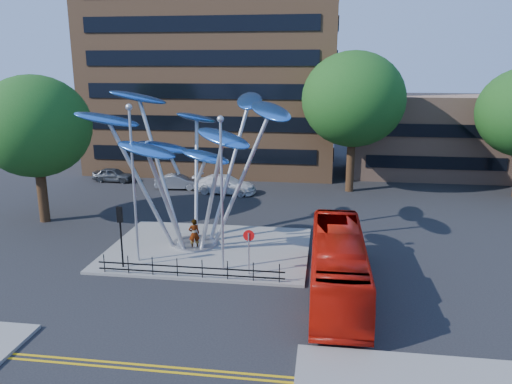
# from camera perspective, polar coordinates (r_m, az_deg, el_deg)

# --- Properties ---
(ground) EXTENTS (120.00, 120.00, 0.00)m
(ground) POSITION_cam_1_polar(r_m,az_deg,el_deg) (25.04, -6.35, -11.64)
(ground) COLOR black
(ground) RESTS_ON ground
(traffic_island) EXTENTS (12.00, 9.00, 0.15)m
(traffic_island) POSITION_cam_1_polar(r_m,az_deg,el_deg) (30.58, -5.40, -6.50)
(traffic_island) COLOR slate
(traffic_island) RESTS_ON ground
(double_yellow_near) EXTENTS (40.00, 0.12, 0.01)m
(double_yellow_near) POSITION_cam_1_polar(r_m,az_deg,el_deg) (20.05, -10.81, -19.00)
(double_yellow_near) COLOR gold
(double_yellow_near) RESTS_ON ground
(double_yellow_far) EXTENTS (40.00, 0.12, 0.01)m
(double_yellow_far) POSITION_cam_1_polar(r_m,az_deg,el_deg) (19.82, -11.10, -19.46)
(double_yellow_far) COLOR gold
(double_yellow_far) RESTS_ON ground
(brick_tower) EXTENTS (25.00, 15.00, 30.00)m
(brick_tower) POSITION_cam_1_polar(r_m,az_deg,el_deg) (55.18, -4.56, 18.58)
(brick_tower) COLOR brown
(brick_tower) RESTS_ON ground
(low_building_near) EXTENTS (15.00, 8.00, 8.00)m
(low_building_near) POSITION_cam_1_polar(r_m,az_deg,el_deg) (53.20, 19.14, 6.11)
(low_building_near) COLOR #A0765E
(low_building_near) RESTS_ON ground
(tree_right) EXTENTS (8.80, 8.80, 12.11)m
(tree_right) POSITION_cam_1_polar(r_m,az_deg,el_deg) (43.90, 11.08, 10.34)
(tree_right) COLOR black
(tree_right) RESTS_ON ground
(tree_left) EXTENTS (7.60, 7.60, 10.32)m
(tree_left) POSITION_cam_1_polar(r_m,az_deg,el_deg) (37.66, -23.94, 6.84)
(tree_left) COLOR black
(tree_left) RESTS_ON ground
(leaf_sculpture) EXTENTS (12.72, 9.54, 9.51)m
(leaf_sculpture) POSITION_cam_1_polar(r_m,az_deg,el_deg) (29.79, -7.42, 6.41)
(leaf_sculpture) COLOR #9EA0A5
(leaf_sculpture) RESTS_ON traffic_island
(street_lamp_left) EXTENTS (0.36, 0.36, 8.80)m
(street_lamp_left) POSITION_cam_1_polar(r_m,az_deg,el_deg) (27.85, -13.88, 2.38)
(street_lamp_left) COLOR #9EA0A5
(street_lamp_left) RESTS_ON traffic_island
(street_lamp_right) EXTENTS (0.36, 0.36, 8.30)m
(street_lamp_right) POSITION_cam_1_polar(r_m,az_deg,el_deg) (25.99, -3.96, 1.34)
(street_lamp_right) COLOR #9EA0A5
(street_lamp_right) RESTS_ON traffic_island
(traffic_light_island) EXTENTS (0.28, 0.18, 3.42)m
(traffic_light_island) POSITION_cam_1_polar(r_m,az_deg,el_deg) (27.84, -15.26, -3.56)
(traffic_light_island) COLOR black
(traffic_light_island) RESTS_ON traffic_island
(no_entry_sign_island) EXTENTS (0.60, 0.10, 2.45)m
(no_entry_sign_island) POSITION_cam_1_polar(r_m,az_deg,el_deg) (26.21, -0.83, -6.00)
(no_entry_sign_island) COLOR #9EA0A5
(no_entry_sign_island) RESTS_ON traffic_island
(pedestrian_railing_front) EXTENTS (10.00, 0.06, 1.00)m
(pedestrian_railing_front) POSITION_cam_1_polar(r_m,az_deg,el_deg) (26.55, -7.59, -8.80)
(pedestrian_railing_front) COLOR black
(pedestrian_railing_front) RESTS_ON traffic_island
(red_bus) EXTENTS (2.66, 10.80, 3.00)m
(red_bus) POSITION_cam_1_polar(r_m,az_deg,el_deg) (24.87, 9.34, -8.15)
(red_bus) COLOR #B61208
(red_bus) RESTS_ON ground
(pedestrian) EXTENTS (0.80, 0.71, 1.85)m
(pedestrian) POSITION_cam_1_polar(r_m,az_deg,el_deg) (30.27, -7.09, -4.76)
(pedestrian) COLOR gray
(pedestrian) RESTS_ON traffic_island
(parked_car_left) EXTENTS (3.99, 1.77, 1.33)m
(parked_car_left) POSITION_cam_1_polar(r_m,az_deg,el_deg) (49.70, -15.98, 1.90)
(parked_car_left) COLOR #43474B
(parked_car_left) RESTS_ON ground
(parked_car_mid) EXTENTS (4.14, 1.75, 1.33)m
(parked_car_mid) POSITION_cam_1_polar(r_m,az_deg,el_deg) (45.46, -8.90, 1.16)
(parked_car_mid) COLOR #93969A
(parked_car_mid) RESTS_ON ground
(parked_car_right) EXTENTS (5.68, 2.88, 1.58)m
(parked_car_right) POSITION_cam_1_polar(r_m,az_deg,el_deg) (43.56, -3.54, 0.89)
(parked_car_right) COLOR silver
(parked_car_right) RESTS_ON ground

